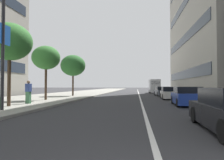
% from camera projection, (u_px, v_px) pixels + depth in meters
% --- Properties ---
extents(sidewalk_right_plaza, '(160.00, 10.35, 0.15)m').
position_uv_depth(sidewalk_right_plaza, '(69.00, 95.00, 32.84)').
color(sidewalk_right_plaza, gray).
rests_on(sidewalk_right_plaza, ground).
extents(lane_centre_stripe, '(110.00, 0.16, 0.01)m').
position_uv_depth(lane_centre_stripe, '(139.00, 94.00, 36.48)').
color(lane_centre_stripe, silver).
rests_on(lane_centre_stripe, ground).
extents(car_approaching_light, '(4.34, 2.08, 1.39)m').
position_uv_depth(car_approaching_light, '(187.00, 97.00, 15.27)').
color(car_approaching_light, navy).
rests_on(car_approaching_light, ground).
extents(car_lead_in_lane, '(4.30, 2.01, 1.36)m').
position_uv_depth(car_lead_in_lane, '(170.00, 93.00, 22.64)').
color(car_lead_in_lane, beige).
rests_on(car_lead_in_lane, ground).
extents(car_following_behind, '(4.75, 2.05, 1.36)m').
position_uv_depth(car_following_behind, '(162.00, 91.00, 30.54)').
color(car_following_behind, '#4C515B').
rests_on(car_following_behind, ground).
extents(delivery_van_ahead, '(5.73, 2.03, 2.77)m').
position_uv_depth(delivery_van_ahead, '(154.00, 86.00, 42.68)').
color(delivery_van_ahead, silver).
rests_on(delivery_van_ahead, ground).
extents(street_lamp_with_banners, '(1.26, 2.35, 9.37)m').
position_uv_depth(street_lamp_with_banners, '(9.00, 9.00, 11.11)').
color(street_lamp_with_banners, '#232326').
rests_on(street_lamp_with_banners, sidewalk_right_plaza).
extents(street_tree_mid_sidewalk, '(2.83, 2.83, 5.35)m').
position_uv_depth(street_tree_mid_sidewalk, '(10.00, 42.00, 13.29)').
color(street_tree_mid_sidewalk, '#473323').
rests_on(street_tree_mid_sidewalk, sidewalk_right_plaza).
extents(street_tree_by_lamp_post, '(2.63, 2.63, 5.09)m').
position_uv_depth(street_tree_by_lamp_post, '(46.00, 58.00, 19.49)').
color(street_tree_by_lamp_post, '#473323').
rests_on(street_tree_by_lamp_post, sidewalk_right_plaza).
extents(street_tree_far_plaza, '(3.31, 3.31, 5.47)m').
position_uv_depth(street_tree_far_plaza, '(73.00, 66.00, 27.72)').
color(street_tree_far_plaza, '#473323').
rests_on(street_tree_far_plaza, sidewalk_right_plaza).
extents(pedestrian_on_plaza, '(0.32, 0.43, 1.70)m').
position_uv_depth(pedestrian_on_plaza, '(28.00, 92.00, 15.23)').
color(pedestrian_on_plaza, '#3F724C').
rests_on(pedestrian_on_plaza, sidewalk_right_plaza).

